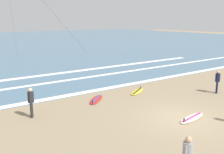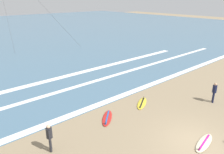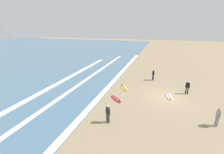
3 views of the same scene
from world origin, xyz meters
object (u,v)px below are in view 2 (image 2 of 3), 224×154
at_px(surfer_mid_group, 49,135).
at_px(surfer_background_far, 214,91).
at_px(surfboard_right_spare, 142,103).
at_px(surfboard_foreground_flat, 107,118).
at_px(surfboard_left_pile, 204,143).

height_order(surfer_mid_group, surfer_background_far, same).
xyz_separation_m(surfboard_right_spare, surfboard_foreground_flat, (-3.39, 0.08, 0.00)).
distance_m(surfer_mid_group, surfboard_left_pile, 8.47).
distance_m(surfboard_left_pile, surfboard_right_spare, 5.59).
height_order(surfer_background_far, surfboard_left_pile, surfer_background_far).
height_order(surfboard_left_pile, surfboard_foreground_flat, same).
relative_size(surfer_mid_group, surfboard_left_pile, 0.74).
height_order(surfer_background_far, surfboard_foreground_flat, surfer_background_far).
relative_size(surfer_background_far, surfboard_right_spare, 0.76).
bearing_deg(surfer_mid_group, surfboard_left_pile, -36.69).
relative_size(surfer_background_far, surfboard_foreground_flat, 0.82).
xyz_separation_m(surfer_mid_group, surfer_background_far, (12.10, -2.93, 0.00)).
distance_m(surfer_mid_group, surfboard_right_spare, 7.79).
bearing_deg(surfboard_left_pile, surfer_mid_group, 143.31).
distance_m(surfer_mid_group, surfer_background_far, 12.44).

